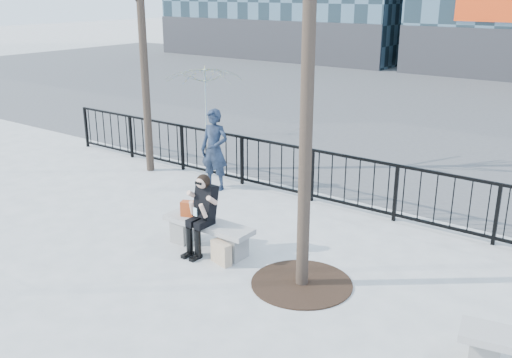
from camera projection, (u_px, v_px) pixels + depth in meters
The scene contains 10 objects.
ground at pixel (209, 249), 9.56m from camera, with size 120.00×120.00×0.00m, color #9B9B96.
street_surface at pixel (475, 107), 21.03m from camera, with size 60.00×23.00×0.01m, color #474747.
railing at pixel (304, 173), 11.68m from camera, with size 14.00×0.06×1.10m.
tree_grate at pixel (302, 283), 8.42m from camera, with size 1.50×1.50×0.02m, color black.
bench_main at pixel (208, 232), 9.47m from camera, with size 1.65×0.46×0.49m.
seated_woman at pixel (201, 215), 9.23m from camera, with size 0.50×0.64×1.34m.
handbag at pixel (190, 209), 9.61m from camera, with size 0.31×0.15×0.26m, color #B74016.
shopping_bag at pixel (221, 253), 9.00m from camera, with size 0.38×0.14×0.36m, color beige.
standing_man at pixel (214, 150), 12.18m from camera, with size 0.64×0.42×1.76m, color black.
vendor_umbrella at pixel (205, 101), 16.63m from camera, with size 2.25×2.30×2.07m, color yellow.
Camera 1 is at (5.79, -6.54, 4.14)m, focal length 40.00 mm.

